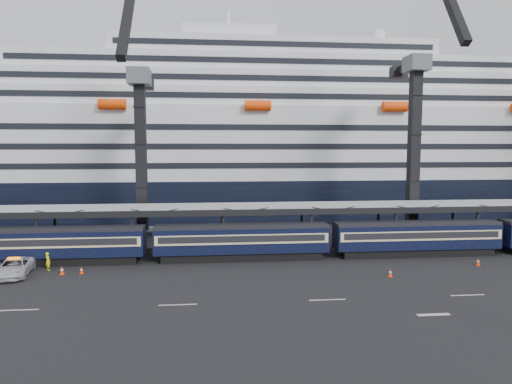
{
  "coord_description": "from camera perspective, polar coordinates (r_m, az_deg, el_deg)",
  "views": [
    {
      "loc": [
        -11.28,
        -39.23,
        12.34
      ],
      "look_at": [
        -6.44,
        10.0,
        7.49
      ],
      "focal_mm": 32.0,
      "sensor_mm": 36.0,
      "label": 1
    }
  ],
  "objects": [
    {
      "name": "ground",
      "position": [
        42.65,
        10.18,
        -11.31
      ],
      "size": [
        260.0,
        260.0,
        0.0
      ],
      "primitive_type": "plane",
      "color": "black",
      "rests_on": "ground"
    },
    {
      "name": "lane_markings",
      "position": [
        41.06,
        23.54,
        -12.35
      ],
      "size": [
        111.0,
        4.27,
        0.02
      ],
      "color": "beige",
      "rests_on": "ground"
    },
    {
      "name": "train",
      "position": [
        50.7,
        2.03,
        -5.94
      ],
      "size": [
        133.05,
        3.0,
        4.05
      ],
      "color": "black",
      "rests_on": "ground"
    },
    {
      "name": "crane_dark_mid",
      "position": [
        62.61,
        19.33,
        6.21
      ],
      "size": [
        4.5,
        18.24,
        39.64
      ],
      "color": "#52555A",
      "rests_on": "ground"
    },
    {
      "name": "crane_dark_near",
      "position": [
        58.48,
        -14.24,
        5.02
      ],
      "size": [
        4.5,
        17.75,
        35.08
      ],
      "color": "#52555A",
      "rests_on": "ground"
    },
    {
      "name": "traffic_cone_e",
      "position": [
        53.65,
        26.0,
        -7.84
      ],
      "size": [
        0.4,
        0.4,
        0.8
      ],
      "color": "#FF4208",
      "rests_on": "ground"
    },
    {
      "name": "traffic_cone_b",
      "position": [
        48.88,
        -23.1,
        -8.98
      ],
      "size": [
        0.42,
        0.42,
        0.85
      ],
      "color": "#FF4208",
      "rests_on": "ground"
    },
    {
      "name": "cruise_ship",
      "position": [
        85.83,
        1.22,
        5.6
      ],
      "size": [
        214.09,
        28.84,
        34.0
      ],
      "color": "black",
      "rests_on": "ground"
    },
    {
      "name": "traffic_cone_d",
      "position": [
        46.17,
        16.43,
        -9.63
      ],
      "size": [
        0.4,
        0.4,
        0.8
      ],
      "color": "#FF4208",
      "rests_on": "ground"
    },
    {
      "name": "traffic_cone_c",
      "position": [
        48.43,
        -20.99,
        -9.1
      ],
      "size": [
        0.37,
        0.37,
        0.73
      ],
      "color": "#FF4208",
      "rests_on": "ground"
    },
    {
      "name": "canopy",
      "position": [
        54.88,
        6.3,
        -1.86
      ],
      "size": [
        130.0,
        6.25,
        5.53
      ],
      "color": "gray",
      "rests_on": "ground"
    },
    {
      "name": "pickup_truck",
      "position": [
        50.18,
        -27.97,
        -8.33
      ],
      "size": [
        3.61,
        6.32,
        1.66
      ],
      "primitive_type": "imported",
      "rotation": [
        0.0,
        0.0,
        0.15
      ],
      "color": "#B9BBC1",
      "rests_on": "ground"
    },
    {
      "name": "worker",
      "position": [
        50.84,
        -24.58,
        -7.9
      ],
      "size": [
        0.79,
        0.78,
        1.84
      ],
      "primitive_type": "imported",
      "rotation": [
        0.0,
        0.0,
        2.39
      ],
      "color": "#FFF60D",
      "rests_on": "ground"
    }
  ]
}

